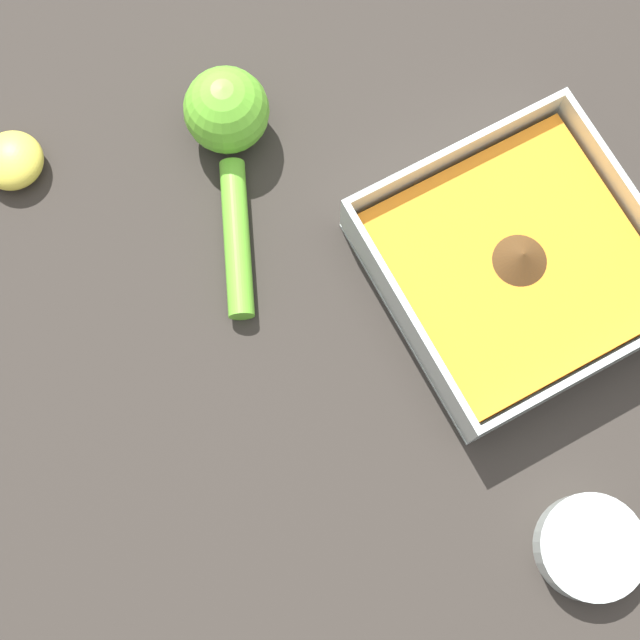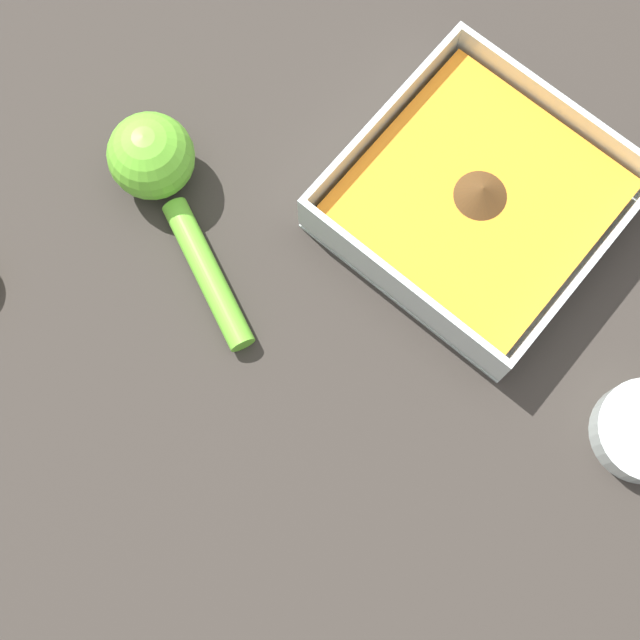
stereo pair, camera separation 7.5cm
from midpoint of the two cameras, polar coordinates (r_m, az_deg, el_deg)
The scene contains 3 objects.
ground_plane at distance 0.83m, azimuth 8.04°, elevation 4.67°, with size 4.00×4.00×0.00m, color #332D28.
square_dish at distance 0.82m, azimuth 7.46°, elevation 6.96°, with size 0.23×0.23×0.06m.
lemon_squeezer at distance 0.83m, azimuth -12.81°, elevation 8.70°, with size 0.22×0.13×0.08m.
Camera 2 is at (0.07, -0.32, 0.78)m, focal length 50.00 mm.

